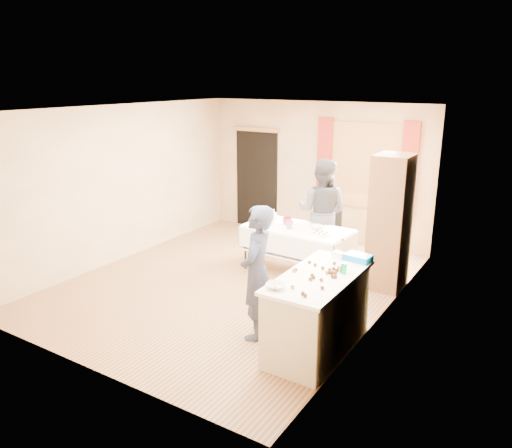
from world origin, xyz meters
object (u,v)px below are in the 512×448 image
Objects in this scene: cabinet at (390,223)px; party_table at (297,246)px; woman at (322,212)px; counter at (318,313)px; chair at (327,240)px; girl at (257,273)px.

cabinet reaches higher than party_table.
cabinet reaches higher than woman.
chair reaches higher than counter.
party_table is 1.01m from chair.
girl is (0.54, -2.08, 0.37)m from party_table.
party_table is at bearing -171.85° from cabinet.
cabinet reaches higher than counter.
woman reaches higher than girl.
chair is (-1.32, 0.79, -0.71)m from cabinet.
cabinet is at bearing 144.89° from girl.
cabinet is 2.24m from counter.
girl reaches higher than party_table.
counter is 2.36m from party_table.
chair is (-1.22, 2.96, -0.17)m from counter.
party_table is at bearing 123.17° from counter.
counter is at bearing -70.48° from chair.
cabinet is 1.51m from party_table.
girl is 2.73m from woman.
chair is 3.15m from girl.
party_table is 1.80× the size of chair.
counter is 0.95× the size of girl.
woman is (-1.26, 0.42, -0.11)m from cabinet.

